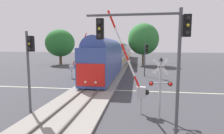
# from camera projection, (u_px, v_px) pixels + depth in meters

# --- Properties ---
(ground_plane) EXTENTS (220.00, 220.00, 0.00)m
(ground_plane) POSITION_uv_depth(u_px,v_px,m) (94.00, 89.00, 18.54)
(ground_plane) COLOR #3D3D42
(road_centre_stripe) EXTENTS (44.00, 0.20, 0.01)m
(road_centre_stripe) POSITION_uv_depth(u_px,v_px,m) (94.00, 89.00, 18.54)
(road_centre_stripe) COLOR beige
(road_centre_stripe) RESTS_ON ground
(railway_track) EXTENTS (4.40, 80.00, 0.32)m
(railway_track) POSITION_uv_depth(u_px,v_px,m) (94.00, 89.00, 18.53)
(railway_track) COLOR gray
(railway_track) RESTS_ON ground
(commuter_train) EXTENTS (3.04, 58.92, 5.16)m
(commuter_train) POSITION_uv_depth(u_px,v_px,m) (120.00, 53.00, 44.13)
(commuter_train) COLOR #384C93
(commuter_train) RESTS_ON railway_track
(crossing_gate_near) EXTENTS (2.72, 0.40, 6.64)m
(crossing_gate_near) POSITION_uv_depth(u_px,v_px,m) (137.00, 82.00, 11.68)
(crossing_gate_near) COLOR #B7B7BC
(crossing_gate_near) RESTS_ON ground
(crossing_signal_mast) EXTENTS (1.36, 0.44, 3.75)m
(crossing_signal_mast) POSITION_uv_depth(u_px,v_px,m) (160.00, 82.00, 10.86)
(crossing_signal_mast) COLOR #B2B2B7
(crossing_signal_mast) RESTS_ON ground
(crossing_gate_far) EXTENTS (2.78, 0.40, 6.13)m
(crossing_gate_far) POSITION_uv_depth(u_px,v_px,m) (73.00, 64.00, 24.93)
(crossing_gate_far) COLOR #B7B7BC
(crossing_gate_far) RESTS_ON ground
(traffic_signal_median) EXTENTS (0.53, 0.38, 5.34)m
(traffic_signal_median) POSITION_uv_depth(u_px,v_px,m) (30.00, 59.00, 11.78)
(traffic_signal_median) COLOR #4C4C51
(traffic_signal_median) RESTS_ON ground
(traffic_signal_near_right) EXTENTS (4.81, 0.38, 6.11)m
(traffic_signal_near_right) POSITION_uv_depth(u_px,v_px,m) (153.00, 41.00, 8.48)
(traffic_signal_near_right) COLOR #4C4C51
(traffic_signal_near_right) RESTS_ON ground
(traffic_signal_far_side) EXTENTS (0.53, 0.38, 4.87)m
(traffic_signal_far_side) POSITION_uv_depth(u_px,v_px,m) (146.00, 54.00, 26.13)
(traffic_signal_far_side) COLOR #4C4C51
(traffic_signal_far_side) RESTS_ON ground
(elm_centre_background) EXTENTS (6.96, 6.96, 9.51)m
(elm_centre_background) POSITION_uv_depth(u_px,v_px,m) (143.00, 39.00, 41.43)
(elm_centre_background) COLOR brown
(elm_centre_background) RESTS_ON ground
(pine_left_background) EXTENTS (6.80, 6.80, 8.27)m
(pine_left_background) POSITION_uv_depth(u_px,v_px,m) (60.00, 43.00, 42.89)
(pine_left_background) COLOR brown
(pine_left_background) RESTS_ON ground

